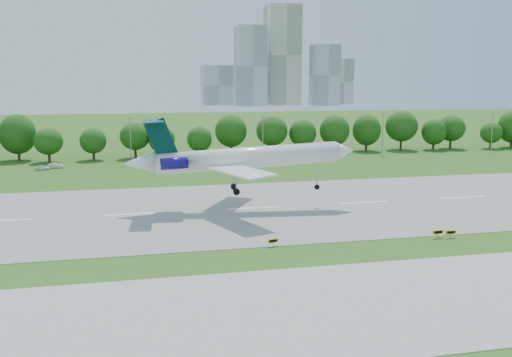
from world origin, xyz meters
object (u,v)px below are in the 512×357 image
(service_vehicle_b, at_px, (43,168))
(taxi_sign_left, at_px, (273,241))
(airliner, at_px, (236,158))
(service_vehicle_a, at_px, (55,166))

(service_vehicle_b, bearing_deg, taxi_sign_left, -151.82)
(airliner, bearing_deg, taxi_sign_left, -83.05)
(taxi_sign_left, xyz_separation_m, service_vehicle_a, (-36.22, 76.22, -0.16))
(airliner, xyz_separation_m, service_vehicle_b, (-37.99, 51.23, -8.26))
(taxi_sign_left, distance_m, service_vehicle_a, 84.38)
(service_vehicle_a, bearing_deg, service_vehicle_b, 134.27)
(taxi_sign_left, bearing_deg, service_vehicle_b, 103.04)
(taxi_sign_left, relative_size, service_vehicle_b, 0.45)
(airliner, height_order, service_vehicle_b, airliner)
(airliner, xyz_separation_m, taxi_sign_left, (0.82, -22.49, -8.05))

